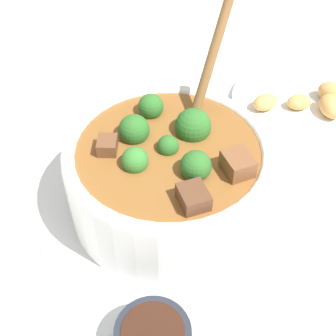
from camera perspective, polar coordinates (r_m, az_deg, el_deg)
ground_plane at (r=0.61m, az=-0.00°, el=-4.48°), size 4.00×4.00×0.00m
stew_bowl at (r=0.56m, az=0.03°, el=-0.41°), size 0.24×0.24×0.24m
food_plate at (r=0.78m, az=16.12°, el=7.69°), size 0.22×0.22×0.04m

